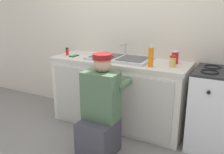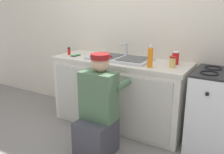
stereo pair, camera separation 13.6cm
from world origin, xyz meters
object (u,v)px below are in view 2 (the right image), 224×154
Objects in this scene: stove_range at (220,112)px; plumber_person at (98,114)px; soda_cup_red at (175,58)px; condiment_jar at (173,62)px; spice_bottle_red at (69,51)px; cell_phone at (76,55)px; soap_bottle_orange at (150,57)px; sink_double_basin at (120,58)px.

stove_range is 0.83× the size of plumber_person.
soda_cup_red is 1.19× the size of condiment_jar.
stove_range is 8.74× the size of spice_bottle_red.
cell_phone is 1.12m from soap_bottle_orange.
soda_cup_red is at bearing 96.32° from condiment_jar.
condiment_jar is (0.70, -0.06, 0.05)m from sink_double_basin.
soda_cup_red is at bearing 56.13° from plumber_person.
soap_bottle_orange reaches higher than condiment_jar.
stove_range is 2.07m from spice_bottle_red.
stove_range is 6.56× the size of cell_phone.
sink_double_basin is at bearing 8.50° from cell_phone.
soda_cup_red is at bearing 168.35° from stove_range.
condiment_jar is at bearing 48.78° from plumber_person.
spice_bottle_red is at bearing -173.61° from sink_double_basin.
soap_bottle_orange reaches higher than stove_range.
cell_phone is at bearing -178.38° from condiment_jar.
stove_range is at bearing 32.42° from plumber_person.
spice_bottle_red is (-2.01, -0.08, 0.50)m from stove_range.
plumber_person is 7.26× the size of soda_cup_red.
condiment_jar is (1.46, 0.03, 0.01)m from spice_bottle_red.
plumber_person is at bearing -122.70° from soap_bottle_orange.
stove_range is at bearing 12.13° from soap_bottle_orange.
spice_bottle_red is 0.82× the size of condiment_jar.
condiment_jar is (1.34, 0.04, 0.06)m from cell_phone.
sink_double_basin is at bearing 160.55° from soap_bottle_orange.
soap_bottle_orange is 2.38× the size of spice_bottle_red.
soap_bottle_orange is 1.64× the size of soda_cup_red.
soap_bottle_orange is at bearing -3.82° from spice_bottle_red.
soap_bottle_orange is 0.35m from soda_cup_red.
stove_range is at bearing 2.83° from cell_phone.
condiment_jar is (-0.55, -0.06, 0.51)m from stove_range.
sink_double_basin reaches higher than cell_phone.
soap_bottle_orange is at bearing -3.72° from cell_phone.
soap_bottle_orange reaches higher than soda_cup_red.
soda_cup_red reaches higher than stove_range.
soap_bottle_orange is (0.35, 0.55, 0.55)m from plumber_person.
soda_cup_red reaches higher than condiment_jar.
sink_double_basin is 0.51m from soap_bottle_orange.
spice_bottle_red is (-1.44, -0.20, -0.02)m from soda_cup_red.
soap_bottle_orange is (0.48, -0.17, 0.09)m from sink_double_basin.
cell_phone is at bearing -170.96° from soda_cup_red.
stove_range reaches higher than cell_phone.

